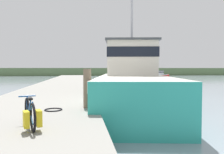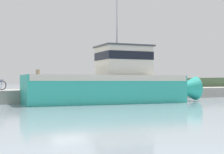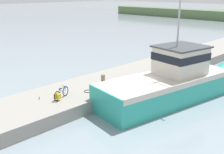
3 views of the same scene
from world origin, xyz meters
TOP-DOWN VIEW (x-y plane):
  - ground_plane at (0.00, 0.00)m, footprint 320.00×320.00m
  - dock_pier at (-3.52, 0.00)m, footprint 5.09×80.00m
  - fishing_boat_main at (1.46, 3.03)m, footprint 5.55×13.80m
  - bicycle_touring at (-2.86, -4.40)m, footprint 0.78×1.65m
  - mooring_post at (-1.38, -1.64)m, footprint 0.30×0.30m
  - hose_coil at (-2.61, -2.03)m, footprint 0.63×0.63m
  - water_bottle_on_curb at (-3.88, -5.46)m, footprint 0.06×0.06m

SIDE VIEW (x-z plane):
  - ground_plane at x=0.00m, z-range 0.00..0.00m
  - dock_pier at x=-3.52m, z-range 0.00..0.92m
  - hose_coil at x=-2.61m, z-range 0.92..0.96m
  - water_bottle_on_curb at x=-3.88m, z-range 0.92..1.10m
  - bicycle_touring at x=-2.86m, z-range 0.89..1.65m
  - fishing_boat_main at x=1.46m, z-range -3.16..6.24m
  - mooring_post at x=-1.38m, z-range 0.92..2.41m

